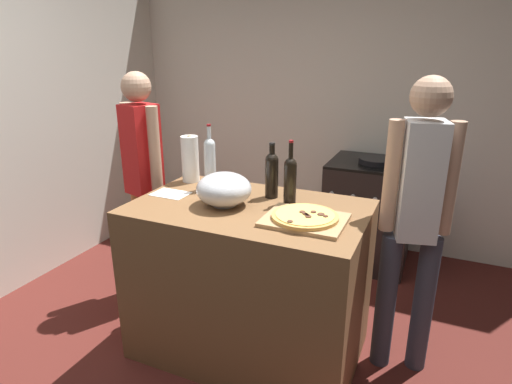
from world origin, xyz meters
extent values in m
cube|color=#511E19|center=(0.00, 1.23, -0.01)|extent=(4.18, 3.07, 0.02)
cube|color=silver|center=(0.00, 2.52, 1.30)|extent=(4.18, 0.10, 2.60)
cube|color=silver|center=(-1.84, 1.23, 1.30)|extent=(0.10, 3.07, 2.60)
cube|color=brown|center=(0.10, 0.70, 0.46)|extent=(1.28, 0.78, 0.92)
cube|color=tan|center=(0.45, 0.61, 0.93)|extent=(0.40, 0.32, 0.02)
cylinder|color=tan|center=(0.45, 0.61, 0.95)|extent=(0.33, 0.33, 0.02)
cylinder|color=#EAC660|center=(0.45, 0.61, 0.96)|extent=(0.29, 0.29, 0.00)
cylinder|color=brown|center=(0.48, 0.65, 0.97)|extent=(0.03, 0.03, 0.01)
cylinder|color=brown|center=(0.42, 0.48, 0.97)|extent=(0.03, 0.03, 0.01)
cylinder|color=brown|center=(0.47, 0.59, 0.97)|extent=(0.02, 0.02, 0.01)
cylinder|color=brown|center=(0.48, 0.58, 0.97)|extent=(0.03, 0.03, 0.01)
cylinder|color=brown|center=(0.53, 0.63, 0.97)|extent=(0.04, 0.04, 0.01)
cylinder|color=brown|center=(0.46, 0.60, 0.97)|extent=(0.02, 0.02, 0.01)
cylinder|color=brown|center=(0.45, 0.61, 0.97)|extent=(0.02, 0.02, 0.01)
cylinder|color=brown|center=(0.55, 0.62, 0.97)|extent=(0.02, 0.02, 0.01)
cylinder|color=brown|center=(0.43, 0.63, 0.97)|extent=(0.03, 0.03, 0.01)
cylinder|color=#B2B2B7|center=(-0.03, 0.66, 0.93)|extent=(0.13, 0.13, 0.01)
ellipsoid|color=silver|center=(-0.03, 0.66, 1.02)|extent=(0.30, 0.30, 0.18)
cylinder|color=white|center=(-0.43, 0.96, 1.07)|extent=(0.11, 0.11, 0.29)
cylinder|color=#997551|center=(-0.43, 0.96, 1.07)|extent=(0.03, 0.03, 0.30)
cylinder|color=silver|center=(-0.23, 0.87, 1.06)|extent=(0.07, 0.07, 0.28)
sphere|color=silver|center=(-0.23, 0.87, 1.20)|extent=(0.07, 0.07, 0.07)
cylinder|color=silver|center=(-0.23, 0.87, 1.26)|extent=(0.02, 0.02, 0.09)
cylinder|color=maroon|center=(-0.23, 0.87, 1.31)|extent=(0.02, 0.02, 0.01)
cylinder|color=black|center=(0.30, 0.82, 1.04)|extent=(0.07, 0.07, 0.23)
sphere|color=black|center=(0.30, 0.82, 1.15)|extent=(0.07, 0.07, 0.07)
cylinder|color=black|center=(0.30, 0.82, 1.22)|extent=(0.02, 0.02, 0.10)
cylinder|color=maroon|center=(0.30, 0.82, 1.28)|extent=(0.03, 0.03, 0.01)
cylinder|color=black|center=(0.16, 0.88, 1.03)|extent=(0.08, 0.08, 0.22)
sphere|color=black|center=(0.16, 0.88, 1.15)|extent=(0.08, 0.08, 0.08)
cylinder|color=black|center=(0.16, 0.88, 1.20)|extent=(0.03, 0.03, 0.06)
cylinder|color=black|center=(0.16, 0.88, 1.24)|extent=(0.03, 0.03, 0.01)
cube|color=white|center=(-0.40, 0.69, 0.92)|extent=(0.21, 0.15, 0.00)
cube|color=black|center=(0.54, 2.12, 0.43)|extent=(0.66, 0.60, 0.86)
cube|color=black|center=(0.54, 2.12, 0.87)|extent=(0.66, 0.60, 0.02)
cylinder|color=silver|center=(0.29, 1.81, 0.67)|extent=(0.04, 0.02, 0.04)
cylinder|color=silver|center=(0.46, 1.81, 0.67)|extent=(0.04, 0.02, 0.04)
cylinder|color=silver|center=(0.62, 1.81, 0.67)|extent=(0.04, 0.02, 0.04)
cylinder|color=silver|center=(0.79, 1.81, 0.67)|extent=(0.04, 0.02, 0.04)
cylinder|color=black|center=(0.57, 2.09, 0.90)|extent=(0.27, 0.27, 0.04)
cylinder|color=#D88C4C|center=(-0.89, 0.99, 0.40)|extent=(0.11, 0.11, 0.80)
cylinder|color=#D88C4C|center=(-0.73, 0.94, 0.40)|extent=(0.11, 0.11, 0.80)
cube|color=red|center=(-0.81, 0.96, 1.10)|extent=(0.24, 0.25, 0.60)
cylinder|color=tan|center=(-0.94, 1.00, 1.11)|extent=(0.08, 0.08, 0.57)
cylinder|color=tan|center=(-0.67, 0.92, 1.11)|extent=(0.08, 0.08, 0.57)
sphere|color=tan|center=(-0.81, 0.96, 1.51)|extent=(0.19, 0.19, 0.19)
cylinder|color=#383D4C|center=(1.05, 0.94, 0.40)|extent=(0.11, 0.11, 0.81)
cylinder|color=#383D4C|center=(0.85, 0.89, 0.40)|extent=(0.11, 0.11, 0.81)
cube|color=silver|center=(0.95, 0.91, 1.11)|extent=(0.24, 0.24, 0.61)
cylinder|color=tan|center=(1.09, 0.95, 1.13)|extent=(0.08, 0.08, 0.58)
cylinder|color=tan|center=(0.81, 0.88, 1.13)|extent=(0.08, 0.08, 0.58)
sphere|color=tan|center=(0.95, 0.91, 1.53)|extent=(0.20, 0.20, 0.20)
camera|label=1|loc=(1.02, -1.28, 1.75)|focal=29.99mm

